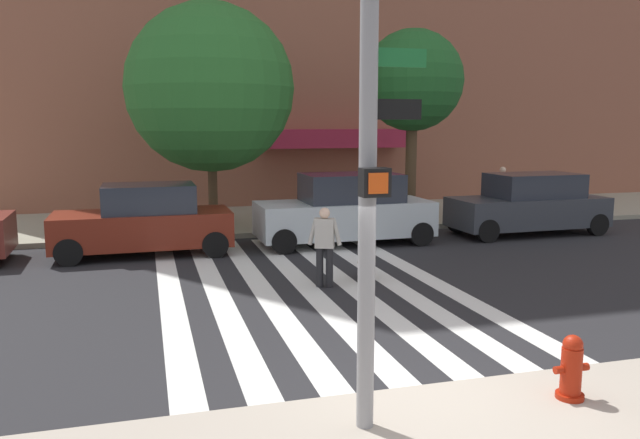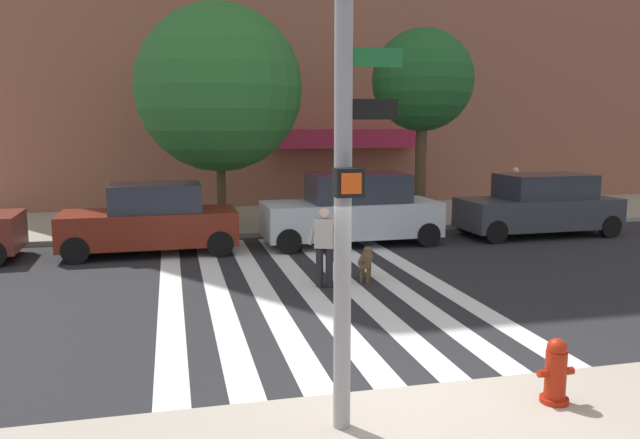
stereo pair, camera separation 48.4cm
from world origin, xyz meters
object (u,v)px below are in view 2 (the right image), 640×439
street_tree_nearest (219,88)px  pedestrian_dog_walker (324,242)px  parked_car_third_in_line (353,211)px  street_tree_middle (423,81)px  parked_car_fourth_in_line (540,206)px  traffic_light_pole (346,102)px  parked_car_behind_first (151,220)px  dog_on_leash (366,259)px  fire_hydrant (556,371)px  pedestrian_bystander (515,188)px

street_tree_nearest → pedestrian_dog_walker: street_tree_nearest is taller
parked_car_third_in_line → street_tree_middle: 5.32m
parked_car_fourth_in_line → street_tree_nearest: (-9.17, 2.58, 3.45)m
street_tree_nearest → traffic_light_pole: bearing=-89.1°
parked_car_behind_first → street_tree_nearest: street_tree_nearest is taller
street_tree_nearest → dog_on_leash: (2.52, -6.48, -3.90)m
dog_on_leash → fire_hydrant: bearing=-88.3°
parked_car_fourth_in_line → pedestrian_dog_walker: parked_car_fourth_in_line is taller
parked_car_behind_first → dog_on_leash: (4.52, -3.91, -0.42)m
parked_car_behind_first → pedestrian_bystander: size_ratio=2.68×
parked_car_fourth_in_line → pedestrian_bystander: parked_car_fourth_in_line is taller
traffic_light_pole → parked_car_third_in_line: size_ratio=1.20×
traffic_light_pole → pedestrian_bystander: (10.15, 13.82, -2.44)m
street_tree_middle → pedestrian_dog_walker: bearing=-125.9°
street_tree_nearest → parked_car_fourth_in_line: bearing=-15.7°
pedestrian_dog_walker → pedestrian_bystander: (8.83, 7.67, 0.15)m
fire_hydrant → dog_on_leash: (-0.19, 6.50, -0.08)m
traffic_light_pole → parked_car_third_in_line: traffic_light_pole is taller
parked_car_third_in_line → pedestrian_dog_walker: size_ratio=2.95×
traffic_light_pole → street_tree_nearest: size_ratio=0.87×
fire_hydrant → parked_car_behind_first: size_ratio=0.17×
pedestrian_dog_walker → dog_on_leash: size_ratio=1.59×
parked_car_behind_first → parked_car_fourth_in_line: size_ratio=0.93×
parked_car_fourth_in_line → street_tree_nearest: size_ratio=0.71×
fire_hydrant → dog_on_leash: size_ratio=0.74×
pedestrian_dog_walker → street_tree_middle: bearing=54.1°
parked_car_behind_first → street_tree_middle: size_ratio=0.72×
parked_car_third_in_line → pedestrian_dog_walker: bearing=-113.4°
fire_hydrant → pedestrian_dog_walker: size_ratio=0.47×
parked_car_behind_first → pedestrian_dog_walker: parked_car_behind_first is taller
parked_car_third_in_line → street_tree_middle: bearing=38.9°
dog_on_leash → pedestrian_bystander: size_ratio=0.63×
pedestrian_bystander → parked_car_behind_first: bearing=-164.7°
fire_hydrant → pedestrian_bystander: bearing=61.0°
fire_hydrant → parked_car_fourth_in_line: (6.46, 10.40, 0.37)m
parked_car_fourth_in_line → dog_on_leash: size_ratio=4.58×
parked_car_behind_first → pedestrian_bystander: 12.80m
street_tree_middle → pedestrian_bystander: street_tree_middle is taller
parked_car_behind_first → pedestrian_bystander: (12.34, 3.38, 0.21)m
parked_car_third_in_line → dog_on_leash: 4.03m
street_tree_nearest → street_tree_middle: (6.35, -0.17, 0.29)m
traffic_light_pole → parked_car_behind_first: (-2.20, 10.44, -2.66)m
dog_on_leash → parked_car_third_in_line: bearing=77.7°
parked_car_third_in_line → parked_car_fourth_in_line: parked_car_third_in_line is taller
parked_car_behind_first → pedestrian_bystander: parked_car_behind_first is taller
pedestrian_bystander → street_tree_nearest: bearing=-175.6°
traffic_light_pole → parked_car_third_in_line: (3.17, 10.44, -2.58)m
parked_car_fourth_in_line → street_tree_middle: (-2.82, 2.41, 3.74)m
street_tree_middle → pedestrian_bystander: size_ratio=3.73×
traffic_light_pole → fire_hydrant: bearing=0.7°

